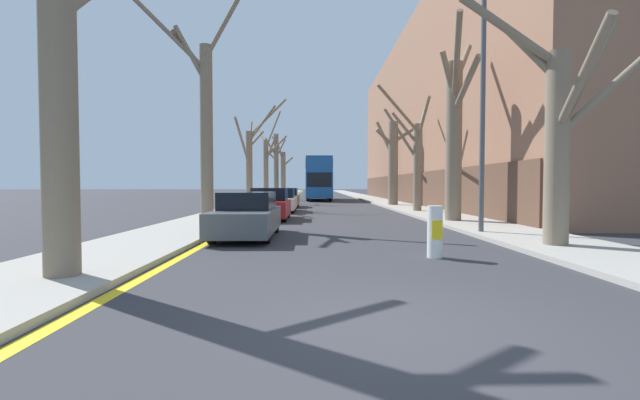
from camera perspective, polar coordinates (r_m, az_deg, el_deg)
ground_plane at (r=4.99m, az=9.77°, el=-16.70°), size 300.00×300.00×0.00m
sidewalk_left at (r=54.85m, az=-5.53°, el=0.43°), size 2.84×120.00×0.12m
sidewalk_right at (r=55.03m, az=5.80°, el=0.43°), size 2.84×120.00×0.12m
building_facade_right at (r=40.31m, az=17.91°, el=10.36°), size 10.08×47.87×15.02m
kerb_line_stripe at (r=54.75m, az=-3.86°, el=0.37°), size 0.24×120.00×0.01m
street_tree_left_0 at (r=8.60m, az=-31.54°, el=19.86°), size 2.93×4.63×9.68m
street_tree_left_1 at (r=17.49m, az=-15.18°, el=10.07°), size 4.00×1.05×8.77m
street_tree_left_2 at (r=26.82m, az=-9.20°, el=5.25°), size 2.71×5.14×7.07m
street_tree_left_3 at (r=36.69m, az=-7.11°, el=4.71°), size 3.01×4.35×8.01m
street_tree_left_4 at (r=45.29m, az=-5.90°, el=4.65°), size 2.43×2.24×6.94m
street_tree_left_5 at (r=55.73m, az=-4.98°, el=3.83°), size 2.87×2.73×7.98m
street_tree_right_0 at (r=12.07m, az=29.43°, el=8.28°), size 4.90×2.97×6.21m
street_tree_right_1 at (r=18.72m, az=17.50°, el=8.78°), size 2.13×4.39×7.86m
street_tree_right_2 at (r=25.14m, az=12.59°, el=5.81°), size 3.84×4.61×6.99m
street_tree_right_3 at (r=32.36m, az=9.76°, el=5.26°), size 3.95×2.85×6.51m
double_decker_bus at (r=44.39m, az=-0.17°, el=3.12°), size 2.56×10.42×4.30m
parked_car_0 at (r=13.19m, az=-9.70°, el=-2.09°), size 1.72×4.30×1.38m
parked_car_1 at (r=19.78m, az=-6.71°, el=-0.62°), size 1.73×4.05×1.46m
parked_car_2 at (r=25.43m, az=-5.39°, el=-0.06°), size 1.86×4.21×1.41m
parked_car_3 at (r=30.60m, az=-4.61°, el=0.27°), size 1.85×4.01×1.37m
lamp_post at (r=14.73m, az=20.53°, el=13.60°), size 1.40×0.20×8.24m
traffic_bollard at (r=9.72m, az=15.07°, el=-4.11°), size 0.33×0.34×1.14m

